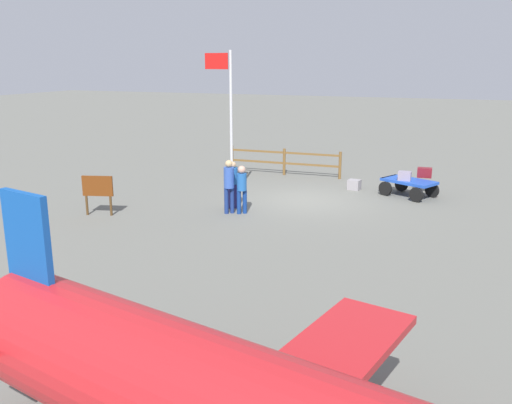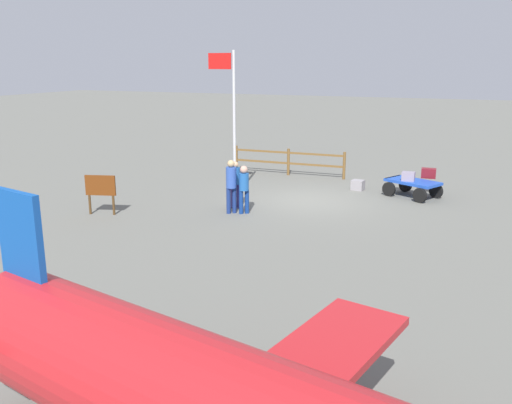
{
  "view_description": "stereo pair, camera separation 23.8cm",
  "coord_description": "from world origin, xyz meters",
  "px_view_note": "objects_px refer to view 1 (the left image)",
  "views": [
    {
      "loc": [
        -5.3,
        18.48,
        4.87
      ],
      "look_at": [
        -0.41,
        6.0,
        1.41
      ],
      "focal_mm": 38.35,
      "sensor_mm": 36.0,
      "label": 1
    },
    {
      "loc": [
        -5.52,
        18.39,
        4.87
      ],
      "look_at": [
        -0.41,
        6.0,
        1.41
      ],
      "focal_mm": 38.35,
      "sensor_mm": 36.0,
      "label": 2
    }
  ],
  "objects_px": {
    "worker_supervisor": "(242,186)",
    "suitcase_navy": "(424,173)",
    "flagpole": "(228,111)",
    "worker_trailing": "(233,182)",
    "signboard": "(98,189)",
    "suitcase_olive": "(405,176)",
    "luggage_cart": "(408,184)",
    "suitcase_dark": "(354,185)",
    "worker_lead": "(229,182)"
  },
  "relations": [
    {
      "from": "worker_supervisor",
      "to": "suitcase_navy",
      "type": "bearing_deg",
      "value": -136.08
    },
    {
      "from": "worker_supervisor",
      "to": "flagpole",
      "type": "bearing_deg",
      "value": -55.32
    },
    {
      "from": "worker_trailing",
      "to": "signboard",
      "type": "bearing_deg",
      "value": 32.97
    },
    {
      "from": "suitcase_olive",
      "to": "flagpole",
      "type": "distance_m",
      "value": 6.9
    },
    {
      "from": "luggage_cart",
      "to": "signboard",
      "type": "height_order",
      "value": "signboard"
    },
    {
      "from": "suitcase_navy",
      "to": "suitcase_dark",
      "type": "relative_size",
      "value": 1.07
    },
    {
      "from": "suitcase_navy",
      "to": "worker_lead",
      "type": "bearing_deg",
      "value": 42.55
    },
    {
      "from": "suitcase_olive",
      "to": "worker_supervisor",
      "type": "height_order",
      "value": "worker_supervisor"
    },
    {
      "from": "suitcase_navy",
      "to": "worker_trailing",
      "type": "relative_size",
      "value": 0.34
    },
    {
      "from": "suitcase_dark",
      "to": "worker_trailing",
      "type": "relative_size",
      "value": 0.32
    },
    {
      "from": "suitcase_dark",
      "to": "flagpole",
      "type": "xyz_separation_m",
      "value": [
        4.1,
        2.86,
        2.97
      ]
    },
    {
      "from": "worker_lead",
      "to": "worker_trailing",
      "type": "height_order",
      "value": "worker_lead"
    },
    {
      "from": "suitcase_dark",
      "to": "worker_trailing",
      "type": "distance_m",
      "value": 5.45
    },
    {
      "from": "suitcase_olive",
      "to": "worker_lead",
      "type": "height_order",
      "value": "worker_lead"
    },
    {
      "from": "worker_lead",
      "to": "signboard",
      "type": "xyz_separation_m",
      "value": [
        3.86,
        1.76,
        -0.18
      ]
    },
    {
      "from": "worker_lead",
      "to": "signboard",
      "type": "relative_size",
      "value": 1.36
    },
    {
      "from": "worker_trailing",
      "to": "flagpole",
      "type": "relative_size",
      "value": 0.31
    },
    {
      "from": "flagpole",
      "to": "worker_trailing",
      "type": "bearing_deg",
      "value": 119.59
    },
    {
      "from": "suitcase_dark",
      "to": "flagpole",
      "type": "relative_size",
      "value": 0.1
    },
    {
      "from": "luggage_cart",
      "to": "suitcase_dark",
      "type": "relative_size",
      "value": 4.26
    },
    {
      "from": "flagpole",
      "to": "signboard",
      "type": "distance_m",
      "value": 5.33
    },
    {
      "from": "flagpole",
      "to": "suitcase_olive",
      "type": "bearing_deg",
      "value": -158.8
    },
    {
      "from": "worker_lead",
      "to": "worker_trailing",
      "type": "bearing_deg",
      "value": -77.44
    },
    {
      "from": "suitcase_navy",
      "to": "worker_lead",
      "type": "distance_m",
      "value": 7.77
    },
    {
      "from": "suitcase_dark",
      "to": "worker_supervisor",
      "type": "distance_m",
      "value": 5.59
    },
    {
      "from": "suitcase_olive",
      "to": "worker_trailing",
      "type": "relative_size",
      "value": 0.28
    },
    {
      "from": "suitcase_navy",
      "to": "signboard",
      "type": "xyz_separation_m",
      "value": [
        9.58,
        7.01,
        0.06
      ]
    },
    {
      "from": "suitcase_olive",
      "to": "worker_trailing",
      "type": "xyz_separation_m",
      "value": [
        5.23,
        3.77,
        0.13
      ]
    },
    {
      "from": "flagpole",
      "to": "signboard",
      "type": "relative_size",
      "value": 4.03
    },
    {
      "from": "worker_lead",
      "to": "signboard",
      "type": "height_order",
      "value": "worker_lead"
    },
    {
      "from": "suitcase_navy",
      "to": "worker_trailing",
      "type": "distance_m",
      "value": 7.45
    },
    {
      "from": "luggage_cart",
      "to": "suitcase_navy",
      "type": "bearing_deg",
      "value": -126.15
    },
    {
      "from": "suitcase_olive",
      "to": "suitcase_dark",
      "type": "distance_m",
      "value": 2.1
    },
    {
      "from": "suitcase_olive",
      "to": "flagpole",
      "type": "height_order",
      "value": "flagpole"
    },
    {
      "from": "worker_supervisor",
      "to": "signboard",
      "type": "bearing_deg",
      "value": 23.82
    },
    {
      "from": "suitcase_dark",
      "to": "worker_lead",
      "type": "relative_size",
      "value": 0.29
    },
    {
      "from": "luggage_cart",
      "to": "worker_trailing",
      "type": "height_order",
      "value": "worker_trailing"
    },
    {
      "from": "luggage_cart",
      "to": "suitcase_navy",
      "type": "distance_m",
      "value": 0.91
    },
    {
      "from": "suitcase_olive",
      "to": "suitcase_navy",
      "type": "xyz_separation_m",
      "value": [
        -0.63,
        -0.83,
        0.02
      ]
    },
    {
      "from": "suitcase_navy",
      "to": "worker_trailing",
      "type": "xyz_separation_m",
      "value": [
        5.86,
        4.59,
        0.11
      ]
    },
    {
      "from": "worker_trailing",
      "to": "worker_lead",
      "type": "bearing_deg",
      "value": 102.56
    },
    {
      "from": "suitcase_dark",
      "to": "worker_supervisor",
      "type": "relative_size",
      "value": 0.32
    },
    {
      "from": "suitcase_dark",
      "to": "worker_lead",
      "type": "height_order",
      "value": "worker_lead"
    },
    {
      "from": "worker_trailing",
      "to": "worker_supervisor",
      "type": "xyz_separation_m",
      "value": [
        -0.54,
        0.53,
        0.01
      ]
    },
    {
      "from": "worker_supervisor",
      "to": "flagpole",
      "type": "relative_size",
      "value": 0.3
    },
    {
      "from": "suitcase_navy",
      "to": "worker_lead",
      "type": "xyz_separation_m",
      "value": [
        5.72,
        5.25,
        0.24
      ]
    },
    {
      "from": "suitcase_navy",
      "to": "signboard",
      "type": "height_order",
      "value": "signboard"
    },
    {
      "from": "signboard",
      "to": "worker_trailing",
      "type": "bearing_deg",
      "value": -147.03
    },
    {
      "from": "suitcase_navy",
      "to": "flagpole",
      "type": "height_order",
      "value": "flagpole"
    },
    {
      "from": "suitcase_dark",
      "to": "suitcase_navy",
      "type": "bearing_deg",
      "value": -173.07
    }
  ]
}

